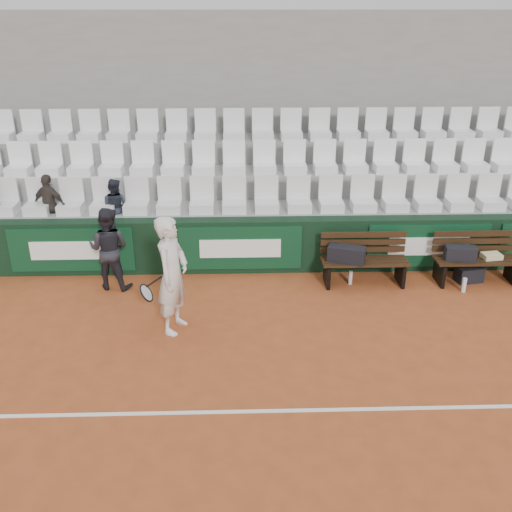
{
  "coord_description": "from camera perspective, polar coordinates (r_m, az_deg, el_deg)",
  "views": [
    {
      "loc": [
        -0.2,
        -5.55,
        4.57
      ],
      "look_at": [
        0.04,
        2.4,
        1.0
      ],
      "focal_mm": 40.0,
      "sensor_mm": 36.0,
      "label": 1
    }
  ],
  "objects": [
    {
      "name": "seat_row_back",
      "position": [
        12.13,
        -0.77,
        12.99
      ],
      "size": [
        11.9,
        0.44,
        0.63
      ],
      "primitive_type": "cube",
      "color": "white",
      "rests_on": "grandstand_tier_back"
    },
    {
      "name": "sports_bag_left",
      "position": [
        9.93,
        9.04,
        0.19
      ],
      "size": [
        0.68,
        0.46,
        0.27
      ],
      "primitive_type": "cube",
      "rotation": [
        0.0,
        0.0,
        -0.34
      ],
      "color": "black",
      "rests_on": "bench_left"
    },
    {
      "name": "water_bottle_far",
      "position": [
        10.38,
        20.09,
        -2.74
      ],
      "size": [
        0.07,
        0.07,
        0.26
      ],
      "primitive_type": "cylinder",
      "color": "silver",
      "rests_on": "ground"
    },
    {
      "name": "bench_right",
      "position": [
        10.76,
        21.15,
        -1.37
      ],
      "size": [
        1.5,
        0.56,
        0.45
      ],
      "primitive_type": "cube",
      "color": "black",
      "rests_on": "ground"
    },
    {
      "name": "tennis_player",
      "position": [
        8.42,
        -8.37,
        -1.91
      ],
      "size": [
        0.81,
        0.77,
        1.81
      ],
      "color": "silver",
      "rests_on": "ground"
    },
    {
      "name": "seat_row_front",
      "position": [
        10.52,
        -0.56,
        6.15
      ],
      "size": [
        11.9,
        0.44,
        0.63
      ],
      "primitive_type": "cube",
      "color": "white",
      "rests_on": "grandstand_tier_front"
    },
    {
      "name": "back_barrier",
      "position": [
        10.38,
        -0.11,
        1.09
      ],
      "size": [
        18.0,
        0.34,
        1.0
      ],
      "color": "black",
      "rests_on": "ground"
    },
    {
      "name": "sports_bag_right",
      "position": [
        10.5,
        19.76,
        0.28
      ],
      "size": [
        0.54,
        0.31,
        0.24
      ],
      "primitive_type": "cube",
      "rotation": [
        0.0,
        0.0,
        -0.13
      ],
      "color": "black",
      "rests_on": "bench_right"
    },
    {
      "name": "grandstand_tier_back",
      "position": [
        12.61,
        -0.75,
        7.49
      ],
      "size": [
        18.0,
        0.95,
        1.9
      ],
      "primitive_type": "cube",
      "color": "gray",
      "rests_on": "ground"
    },
    {
      "name": "ball_kid",
      "position": [
        9.98,
        -14.49,
        0.73
      ],
      "size": [
        0.8,
        0.67,
        1.45
      ],
      "primitive_type": "imported",
      "rotation": [
        0.0,
        0.0,
        2.95
      ],
      "color": "black",
      "rests_on": "ground"
    },
    {
      "name": "court_baseline",
      "position": [
        7.19,
        0.26,
        -15.26
      ],
      "size": [
        18.0,
        0.06,
        0.01
      ],
      "primitive_type": "cube",
      "color": "white",
      "rests_on": "ground"
    },
    {
      "name": "water_bottle_near",
      "position": [
        10.15,
        9.42,
        -2.16
      ],
      "size": [
        0.07,
        0.07,
        0.24
      ],
      "primitive_type": "cylinder",
      "color": "silver",
      "rests_on": "ground"
    },
    {
      "name": "sports_bag_ground",
      "position": [
        10.8,
        20.52,
        -1.69
      ],
      "size": [
        0.5,
        0.36,
        0.28
      ],
      "primitive_type": "cube",
      "rotation": [
        0.0,
        0.0,
        0.19
      ],
      "color": "black",
      "rests_on": "ground"
    },
    {
      "name": "grandstand_tier_mid",
      "position": [
        11.77,
        -0.66,
        5.12
      ],
      "size": [
        18.0,
        0.95,
        1.45
      ],
      "primitive_type": "cube",
      "color": "gray",
      "rests_on": "ground"
    },
    {
      "name": "grandstand_rear_wall",
      "position": [
        12.92,
        -0.83,
        13.61
      ],
      "size": [
        18.0,
        0.3,
        4.4
      ],
      "primitive_type": "cube",
      "color": "gray",
      "rests_on": "ground"
    },
    {
      "name": "grandstand_tier_front",
      "position": [
        10.96,
        -0.56,
        2.38
      ],
      "size": [
        18.0,
        0.95,
        1.0
      ],
      "primitive_type": "cube",
      "color": "gray",
      "rests_on": "ground"
    },
    {
      "name": "spectator_c",
      "position": [
        10.75,
        -14.15,
        7.05
      ],
      "size": [
        0.62,
        0.54,
        1.07
      ],
      "primitive_type": "imported",
      "rotation": [
        0.0,
        0.0,
        2.85
      ],
      "color": "#1E232E",
      "rests_on": "grandstand_tier_front"
    },
    {
      "name": "ground",
      "position": [
        7.19,
        0.26,
        -15.28
      ],
      "size": [
        80.0,
        80.0,
        0.0
      ],
      "primitive_type": "plane",
      "color": "#A34B24",
      "rests_on": "ground"
    },
    {
      "name": "spectator_b",
      "position": [
        11.05,
        -20.21,
        7.0
      ],
      "size": [
        0.74,
        0.5,
        1.16
      ],
      "primitive_type": "imported",
      "rotation": [
        0.0,
        0.0,
        2.8
      ],
      "color": "#35302A",
      "rests_on": "grandstand_tier_front"
    },
    {
      "name": "towel",
      "position": [
        10.77,
        22.49,
        0.0
      ],
      "size": [
        0.35,
        0.27,
        0.09
      ],
      "primitive_type": "cube",
      "rotation": [
        0.0,
        0.0,
        0.12
      ],
      "color": "beige",
      "rests_on": "bench_right"
    },
    {
      "name": "bench_left",
      "position": [
        10.17,
        10.73,
        -1.56
      ],
      "size": [
        1.5,
        0.56,
        0.45
      ],
      "primitive_type": "cube",
      "color": "#341E0F",
      "rests_on": "ground"
    },
    {
      "name": "seat_row_mid",
      "position": [
        11.3,
        -0.67,
        9.81
      ],
      "size": [
        11.9,
        0.44,
        0.63
      ],
      "primitive_type": "cube",
      "color": "white",
      "rests_on": "grandstand_tier_mid"
    }
  ]
}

